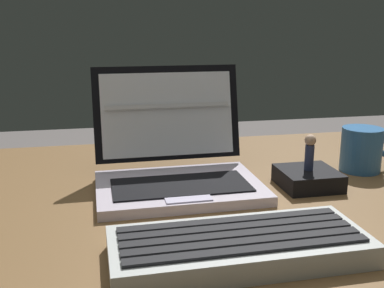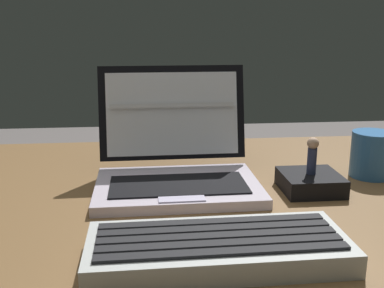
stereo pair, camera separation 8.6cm
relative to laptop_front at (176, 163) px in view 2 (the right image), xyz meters
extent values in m
cube|color=brown|center=(-0.09, -0.05, -0.06)|extent=(1.36, 0.80, 0.04)
cylinder|color=black|center=(0.53, 0.30, -0.44)|extent=(0.05, 0.05, 0.72)
cube|color=#BFB2C2|center=(0.00, -0.04, -0.04)|extent=(0.30, 0.21, 0.02)
cube|color=black|center=(0.00, -0.05, -0.03)|extent=(0.25, 0.12, 0.00)
cube|color=#BAB2CF|center=(0.00, -0.12, -0.03)|extent=(0.08, 0.03, 0.00)
cube|color=black|center=(0.00, 0.09, 0.08)|extent=(0.30, 0.06, 0.19)
cube|color=white|center=(0.00, 0.08, 0.08)|extent=(0.27, 0.04, 0.16)
cube|color=silver|center=(0.00, 0.08, 0.10)|extent=(0.25, 0.01, 0.01)
cube|color=#B9BDBA|center=(0.04, -0.29, -0.03)|extent=(0.34, 0.14, 0.03)
cube|color=black|center=(0.04, -0.34, -0.01)|extent=(0.31, 0.02, 0.00)
cube|color=black|center=(0.04, -0.32, -0.01)|extent=(0.31, 0.02, 0.00)
cube|color=black|center=(0.04, -0.29, -0.01)|extent=(0.31, 0.02, 0.00)
cube|color=black|center=(0.04, -0.27, -0.01)|extent=(0.31, 0.02, 0.00)
cube|color=black|center=(0.04, -0.25, -0.01)|extent=(0.31, 0.02, 0.00)
cube|color=black|center=(0.25, -0.06, -0.03)|extent=(0.11, 0.11, 0.03)
cylinder|color=navy|center=(0.25, -0.06, 0.01)|extent=(0.02, 0.02, 0.05)
sphere|color=tan|center=(0.25, -0.06, 0.05)|extent=(0.02, 0.02, 0.02)
cylinder|color=#326DAD|center=(0.40, 0.02, 0.00)|extent=(0.08, 0.08, 0.09)
camera|label=1|loc=(-0.14, -0.83, 0.26)|focal=43.08mm
camera|label=2|loc=(-0.05, -0.84, 0.26)|focal=43.08mm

